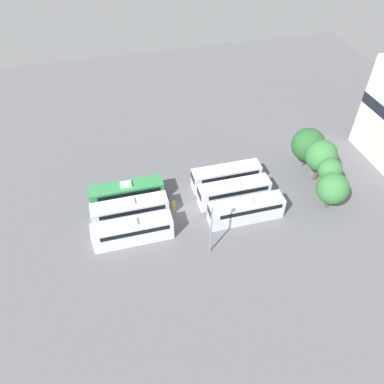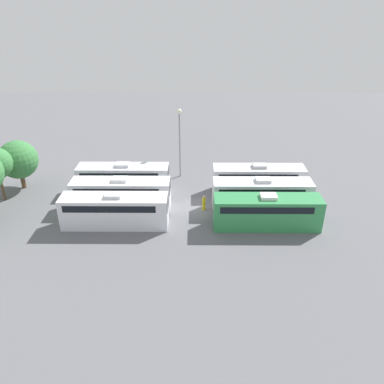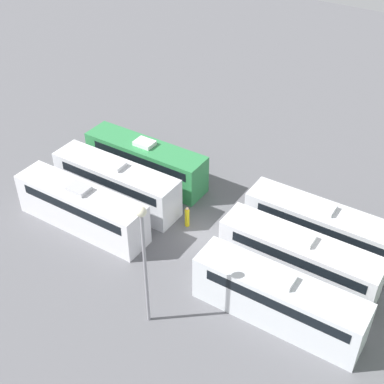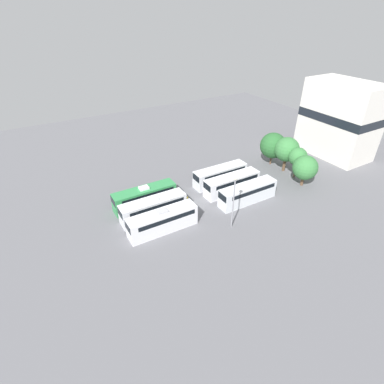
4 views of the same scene
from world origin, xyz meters
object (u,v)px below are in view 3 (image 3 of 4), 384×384
at_px(bus_2, 82,207).
at_px(bus_4, 299,257).
at_px(bus_0, 146,160).
at_px(bus_5, 279,298).
at_px(worker_person, 187,217).
at_px(light_pole, 144,249).
at_px(bus_3, 320,226).
at_px(bus_1, 117,182).

relative_size(bus_2, bus_4, 1.00).
xyz_separation_m(bus_0, bus_4, (3.81, 15.41, 0.00)).
relative_size(bus_5, worker_person, 6.17).
height_order(bus_4, light_pole, light_pole).
relative_size(bus_0, bus_5, 1.00).
height_order(bus_2, bus_3, same).
distance_m(bus_3, bus_5, 7.68).
xyz_separation_m(bus_1, bus_3, (-3.63, 15.50, 0.00)).
xyz_separation_m(bus_4, worker_person, (-0.47, -9.15, -1.01)).
bearing_deg(bus_4, worker_person, -92.95).
bearing_deg(bus_0, bus_5, 63.74).
xyz_separation_m(bus_0, bus_3, (0.13, 15.42, 0.00)).
distance_m(bus_5, worker_person, 10.59).
xyz_separation_m(bus_0, bus_5, (7.80, 15.82, 0.00)).
bearing_deg(bus_4, bus_2, -76.51).
xyz_separation_m(worker_person, light_pole, (8.85, 2.91, 5.15)).
bearing_deg(bus_5, bus_4, -174.19).
relative_size(bus_1, bus_5, 1.00).
relative_size(bus_4, worker_person, 6.17).
bearing_deg(bus_2, bus_4, 103.49).
relative_size(bus_0, bus_1, 1.00).
relative_size(bus_4, bus_5, 1.00).
xyz_separation_m(bus_3, bus_5, (7.67, 0.40, 0.00)).
relative_size(bus_2, worker_person, 6.17).
bearing_deg(bus_4, bus_5, 5.81).
xyz_separation_m(bus_1, bus_5, (4.04, 15.90, 0.00)).
xyz_separation_m(bus_1, bus_4, (0.05, 15.49, 0.00)).
xyz_separation_m(bus_3, worker_person, (3.21, -9.16, -1.01)).
bearing_deg(bus_0, bus_3, 89.51).
distance_m(bus_0, bus_2, 7.58).
distance_m(bus_1, bus_5, 16.41).
bearing_deg(bus_1, bus_4, 89.80).
distance_m(bus_0, worker_person, 7.17).
distance_m(bus_3, worker_person, 9.75).
relative_size(bus_0, worker_person, 6.17).
bearing_deg(worker_person, bus_0, -118.10).
bearing_deg(bus_3, bus_5, 2.99).
bearing_deg(bus_2, bus_5, 89.19).
bearing_deg(bus_1, light_pole, 47.68).
distance_m(bus_2, light_pole, 11.30).
bearing_deg(bus_3, worker_person, -70.68).
relative_size(bus_5, light_pole, 1.20).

